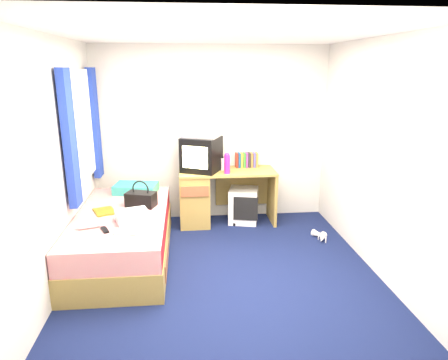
{
  "coord_description": "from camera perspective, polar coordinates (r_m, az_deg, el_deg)",
  "views": [
    {
      "loc": [
        -0.36,
        -3.79,
        2.1
      ],
      "look_at": [
        0.07,
        0.7,
        0.82
      ],
      "focal_mm": 32.0,
      "sensor_mm": 36.0,
      "label": 1
    }
  ],
  "objects": [
    {
      "name": "ground",
      "position": [
        4.35,
        -0.04,
        -13.06
      ],
      "size": [
        3.4,
        3.4,
        0.0
      ],
      "primitive_type": "plane",
      "color": "#0C1438",
      "rests_on": "ground"
    },
    {
      "name": "room_shell",
      "position": [
        3.86,
        -0.05,
        6.14
      ],
      "size": [
        3.4,
        3.4,
        3.4
      ],
      "color": "white",
      "rests_on": "ground"
    },
    {
      "name": "bed",
      "position": [
        4.68,
        -14.23,
        -7.74
      ],
      "size": [
        1.01,
        2.0,
        0.54
      ],
      "color": "#AA8E46",
      "rests_on": "ground"
    },
    {
      "name": "pillow",
      "position": [
        5.26,
        -12.47,
        -1.17
      ],
      "size": [
        0.58,
        0.42,
        0.12
      ],
      "primitive_type": "cube",
      "rotation": [
        0.0,
        0.0,
        -0.17
      ],
      "color": "#1B64B5",
      "rests_on": "bed"
    },
    {
      "name": "desk",
      "position": [
        5.5,
        -2.4,
        -2.14
      ],
      "size": [
        1.3,
        0.55,
        0.75
      ],
      "color": "#AA8E46",
      "rests_on": "ground"
    },
    {
      "name": "storage_cube",
      "position": [
        5.6,
        2.8,
        -3.62
      ],
      "size": [
        0.46,
        0.46,
        0.48
      ],
      "primitive_type": "cube",
      "rotation": [
        0.0,
        0.0,
        -0.23
      ],
      "color": "white",
      "rests_on": "ground"
    },
    {
      "name": "crt_tv",
      "position": [
        5.35,
        -3.25,
        3.69
      ],
      "size": [
        0.6,
        0.58,
        0.46
      ],
      "rotation": [
        0.0,
        0.0,
        -0.44
      ],
      "color": "black",
      "rests_on": "desk"
    },
    {
      "name": "vcr",
      "position": [
        5.3,
        -3.28,
        6.57
      ],
      "size": [
        0.53,
        0.46,
        0.08
      ],
      "primitive_type": "cube",
      "rotation": [
        0.0,
        0.0,
        -0.38
      ],
      "color": "silver",
      "rests_on": "crt_tv"
    },
    {
      "name": "book_row",
      "position": [
        5.6,
        3.24,
        2.88
      ],
      "size": [
        0.31,
        0.13,
        0.2
      ],
      "color": "maroon",
      "rests_on": "desk"
    },
    {
      "name": "picture_frame",
      "position": [
        5.66,
        4.67,
        2.68
      ],
      "size": [
        0.05,
        0.12,
        0.14
      ],
      "primitive_type": "cube",
      "rotation": [
        0.0,
        0.0,
        -0.29
      ],
      "color": "black",
      "rests_on": "desk"
    },
    {
      "name": "pink_water_bottle",
      "position": [
        5.23,
        0.44,
        2.24
      ],
      "size": [
        0.08,
        0.08,
        0.24
      ],
      "primitive_type": "cylinder",
      "rotation": [
        0.0,
        0.0,
        0.01
      ],
      "color": "#E8208F",
      "rests_on": "desk"
    },
    {
      "name": "aerosol_can",
      "position": [
        5.42,
        -0.2,
        2.28
      ],
      "size": [
        0.06,
        0.06,
        0.17
      ],
      "primitive_type": "cylinder",
      "rotation": [
        0.0,
        0.0,
        0.33
      ],
      "color": "white",
      "rests_on": "desk"
    },
    {
      "name": "handbag",
      "position": [
        4.73,
        -11.77,
        -2.64
      ],
      "size": [
        0.38,
        0.29,
        0.31
      ],
      "rotation": [
        0.0,
        0.0,
        -0.33
      ],
      "color": "black",
      "rests_on": "bed"
    },
    {
      "name": "towel",
      "position": [
        4.31,
        -12.95,
        -5.06
      ],
      "size": [
        0.4,
        0.36,
        0.11
      ],
      "primitive_type": "cube",
      "rotation": [
        0.0,
        0.0,
        0.33
      ],
      "color": "silver",
      "rests_on": "bed"
    },
    {
      "name": "magazine",
      "position": [
        4.67,
        -16.7,
        -4.32
      ],
      "size": [
        0.3,
        0.34,
        0.01
      ],
      "primitive_type": "cube",
      "rotation": [
        0.0,
        0.0,
        0.41
      ],
      "color": "gold",
      "rests_on": "bed"
    },
    {
      "name": "water_bottle",
      "position": [
        4.25,
        -18.72,
        -6.11
      ],
      "size": [
        0.21,
        0.13,
        0.07
      ],
      "primitive_type": "cylinder",
      "rotation": [
        0.0,
        1.57,
        0.31
      ],
      "color": "silver",
      "rests_on": "bed"
    },
    {
      "name": "colour_swatch_fan",
      "position": [
        4.02,
        -14.0,
        -7.46
      ],
      "size": [
        0.23,
        0.09,
        0.01
      ],
      "primitive_type": "cube",
      "rotation": [
        0.0,
        0.0,
        -0.16
      ],
      "color": "yellow",
      "rests_on": "bed"
    },
    {
      "name": "remote_control",
      "position": [
        4.15,
        -16.67,
        -6.84
      ],
      "size": [
        0.11,
        0.17,
        0.02
      ],
      "primitive_type": "cube",
      "rotation": [
        0.0,
        0.0,
        0.43
      ],
      "color": "black",
      "rests_on": "bed"
    },
    {
      "name": "window_assembly",
      "position": [
        4.89,
        -19.62,
        6.87
      ],
      "size": [
        0.11,
        1.42,
        1.4
      ],
      "color": "silver",
      "rests_on": "room_shell"
    },
    {
      "name": "white_heels",
      "position": [
        5.23,
        13.7,
        -7.86
      ],
      "size": [
        0.2,
        0.33,
        0.09
      ],
      "color": "white",
      "rests_on": "ground"
    }
  ]
}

